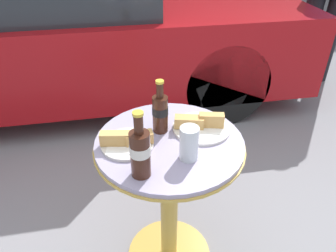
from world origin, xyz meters
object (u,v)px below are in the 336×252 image
cola_bottle_right (160,112)px  drinking_glass (189,145)px  parked_car (55,27)px  lunch_plate_far (127,142)px  cola_bottle_left (140,151)px  bistro_table (169,184)px  lunch_plate_near (200,125)px

cola_bottle_right → drinking_glass: cola_bottle_right is taller
cola_bottle_right → parked_car: 2.02m
drinking_glass → lunch_plate_far: (-0.22, 0.11, -0.04)m
drinking_glass → cola_bottle_left: bearing=-162.6°
bistro_table → cola_bottle_left: 0.40m
lunch_plate_far → drinking_glass: bearing=-27.4°
lunch_plate_near → parked_car: size_ratio=0.06×
bistro_table → drinking_glass: (0.05, -0.12, 0.30)m
cola_bottle_right → parked_car: size_ratio=0.05×
lunch_plate_near → lunch_plate_far: (-0.31, -0.06, 0.00)m
cola_bottle_left → drinking_glass: bearing=17.4°
cola_bottle_left → drinking_glass: cola_bottle_left is taller
cola_bottle_left → cola_bottle_right: bearing=66.7°
bistro_table → cola_bottle_left: (-0.13, -0.17, 0.34)m
parked_car → bistro_table: bearing=-71.8°
drinking_glass → lunch_plate_near: 0.20m
bistro_table → lunch_plate_far: (-0.17, -0.01, 0.26)m
lunch_plate_near → parked_car: 2.09m
cola_bottle_right → lunch_plate_far: bearing=-150.3°
cola_bottle_left → lunch_plate_near: cola_bottle_left is taller
cola_bottle_right → lunch_plate_far: (-0.14, -0.08, -0.07)m
cola_bottle_right → lunch_plate_near: cola_bottle_right is taller
drinking_glass → cola_bottle_right: bearing=110.6°
bistro_table → parked_car: parked_car is taller
cola_bottle_left → parked_car: bearing=103.5°
lunch_plate_near → cola_bottle_left: bearing=-139.9°
lunch_plate_near → parked_car: parked_car is taller
cola_bottle_right → drinking_glass: 0.21m
cola_bottle_left → lunch_plate_near: size_ratio=1.04×
lunch_plate_far → cola_bottle_right: bearing=29.7°
cola_bottle_left → lunch_plate_near: 0.37m
lunch_plate_far → parked_car: 2.05m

